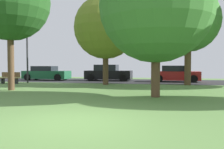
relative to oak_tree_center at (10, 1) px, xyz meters
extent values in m
plane|color=#5B8442|center=(6.46, -6.70, -5.14)|extent=(44.00, 44.00, 0.00)
cube|color=#28282B|center=(6.46, 9.30, -5.14)|extent=(44.00, 6.40, 0.01)
cylinder|color=brown|center=(0.00, 0.00, -3.35)|extent=(0.36, 0.36, 3.58)
sphere|color=#23511E|center=(0.00, 0.00, 0.02)|extent=(4.57, 4.57, 4.57)
cylinder|color=brown|center=(10.37, 6.04, -3.47)|extent=(0.47, 0.47, 3.35)
sphere|color=#38702D|center=(10.37, 6.04, -0.44)|extent=(4.57, 4.57, 4.57)
cylinder|color=brown|center=(8.32, -1.25, -3.94)|extent=(0.41, 0.41, 2.40)
sphere|color=#38702D|center=(8.32, -1.25, -1.00)|extent=(5.18, 5.18, 5.18)
cylinder|color=brown|center=(4.42, 5.05, -3.74)|extent=(0.42, 0.42, 2.81)
sphere|color=olive|center=(4.42, 5.05, -0.88)|extent=(4.69, 4.69, 4.69)
cube|color=#195633|center=(-2.46, 9.09, -4.62)|extent=(4.41, 1.75, 0.75)
cube|color=black|center=(-2.68, 9.09, -4.01)|extent=(2.12, 1.54, 0.46)
cylinder|color=black|center=(-0.92, 9.96, -4.82)|extent=(0.64, 0.22, 0.64)
cylinder|color=black|center=(-0.92, 8.21, -4.82)|extent=(0.64, 0.22, 0.64)
cylinder|color=black|center=(-4.00, 9.96, -4.82)|extent=(0.64, 0.22, 0.64)
cylinder|color=black|center=(-4.00, 8.21, -4.82)|extent=(0.64, 0.22, 0.64)
cube|color=black|center=(3.60, 9.58, -4.60)|extent=(4.28, 1.78, 0.79)
cube|color=black|center=(3.39, 9.58, -3.92)|extent=(2.06, 1.57, 0.56)
cylinder|color=black|center=(5.10, 10.47, -4.82)|extent=(0.64, 0.22, 0.64)
cylinder|color=black|center=(5.10, 8.69, -4.82)|extent=(0.64, 0.22, 0.64)
cylinder|color=black|center=(2.10, 10.47, -4.82)|extent=(0.64, 0.22, 0.64)
cylinder|color=black|center=(2.10, 8.69, -4.82)|extent=(0.64, 0.22, 0.64)
cube|color=#B21E1E|center=(9.67, 9.37, -4.61)|extent=(4.04, 1.75, 0.77)
cube|color=black|center=(9.47, 9.37, -3.98)|extent=(1.94, 1.54, 0.50)
cylinder|color=black|center=(11.08, 10.24, -4.82)|extent=(0.64, 0.22, 0.64)
cylinder|color=black|center=(11.08, 8.49, -4.82)|extent=(0.64, 0.22, 0.64)
cylinder|color=black|center=(8.26, 10.24, -4.82)|extent=(0.64, 0.22, 0.64)
cylinder|color=black|center=(8.26, 8.49, -4.82)|extent=(0.64, 0.22, 0.64)
cube|color=brown|center=(-3.16, 4.29, -4.69)|extent=(1.60, 0.44, 0.06)
cube|color=brown|center=(-3.16, 4.49, -4.44)|extent=(1.60, 0.06, 0.40)
cube|color=#333338|center=(-2.56, 4.29, -4.92)|extent=(0.10, 0.40, 0.45)
cube|color=#333338|center=(-3.76, 4.29, -4.92)|extent=(0.10, 0.40, 0.45)
cylinder|color=#2D2D33|center=(-2.31, 5.50, -2.89)|extent=(0.14, 0.14, 4.50)
camera|label=1|loc=(8.73, -12.48, -3.68)|focal=38.86mm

